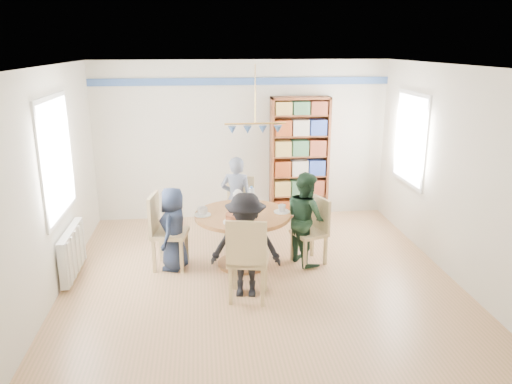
{
  "coord_description": "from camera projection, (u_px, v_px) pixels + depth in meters",
  "views": [
    {
      "loc": [
        -0.71,
        -5.93,
        2.94
      ],
      "look_at": [
        0.0,
        0.4,
        1.05
      ],
      "focal_mm": 35.0,
      "sensor_mm": 36.0,
      "label": 1
    }
  ],
  "objects": [
    {
      "name": "chair_far",
      "position": [
        239.0,
        205.0,
        7.78
      ],
      "size": [
        0.54,
        0.54,
        0.97
      ],
      "color": "#CEB57F",
      "rests_on": "ground"
    },
    {
      "name": "chair_left",
      "position": [
        163.0,
        228.0,
        6.71
      ],
      "size": [
        0.53,
        0.53,
        1.03
      ],
      "color": "#CEB57F",
      "rests_on": "ground"
    },
    {
      "name": "chair_near",
      "position": [
        248.0,
        256.0,
        5.78
      ],
      "size": [
        0.55,
        0.55,
        1.05
      ],
      "color": "#CEB57F",
      "rests_on": "ground"
    },
    {
      "name": "ground",
      "position": [
        259.0,
        277.0,
        6.56
      ],
      "size": [
        5.0,
        5.0,
        0.0
      ],
      "primitive_type": "plane",
      "color": "tan"
    },
    {
      "name": "dining_table",
      "position": [
        243.0,
        227.0,
        6.77
      ],
      "size": [
        1.3,
        1.3,
        0.75
      ],
      "color": "brown",
      "rests_on": "ground"
    },
    {
      "name": "person_near",
      "position": [
        246.0,
        245.0,
        5.92
      ],
      "size": [
        0.9,
        0.61,
        1.29
      ],
      "primitive_type": "imported",
      "rotation": [
        0.0,
        0.0,
        -0.16
      ],
      "color": "black",
      "rests_on": "ground"
    },
    {
      "name": "person_left",
      "position": [
        174.0,
        229.0,
        6.67
      ],
      "size": [
        0.5,
        0.63,
        1.14
      ],
      "primitive_type": "imported",
      "rotation": [
        0.0,
        0.0,
        -1.84
      ],
      "color": "#1B253C",
      "rests_on": "ground"
    },
    {
      "name": "radiator",
      "position": [
        72.0,
        252.0,
        6.48
      ],
      "size": [
        0.12,
        1.0,
        0.6
      ],
      "color": "silver",
      "rests_on": "ground"
    },
    {
      "name": "chair_right",
      "position": [
        314.0,
        227.0,
        6.89
      ],
      "size": [
        0.53,
        0.53,
        0.93
      ],
      "color": "#CEB57F",
      "rests_on": "ground"
    },
    {
      "name": "bookshelf",
      "position": [
        299.0,
        159.0,
        8.6
      ],
      "size": [
        1.0,
        0.3,
        2.1
      ],
      "color": "brown",
      "rests_on": "ground"
    },
    {
      "name": "person_right",
      "position": [
        306.0,
        218.0,
        6.85
      ],
      "size": [
        0.67,
        0.75,
        1.29
      ],
      "primitive_type": "imported",
      "rotation": [
        0.0,
        0.0,
        1.91
      ],
      "color": "#172F1E",
      "rests_on": "ground"
    },
    {
      "name": "person_far",
      "position": [
        237.0,
        199.0,
        7.61
      ],
      "size": [
        0.56,
        0.44,
        1.34
      ],
      "primitive_type": "imported",
      "rotation": [
        0.0,
        0.0,
        2.87
      ],
      "color": "gray",
      "rests_on": "ground"
    },
    {
      "name": "room_shell",
      "position": [
        234.0,
        142.0,
        6.89
      ],
      "size": [
        5.0,
        5.0,
        5.0
      ],
      "color": "white",
      "rests_on": "ground"
    },
    {
      "name": "tableware",
      "position": [
        240.0,
        208.0,
        6.72
      ],
      "size": [
        1.3,
        1.3,
        0.34
      ],
      "color": "white",
      "rests_on": "dining_table"
    }
  ]
}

